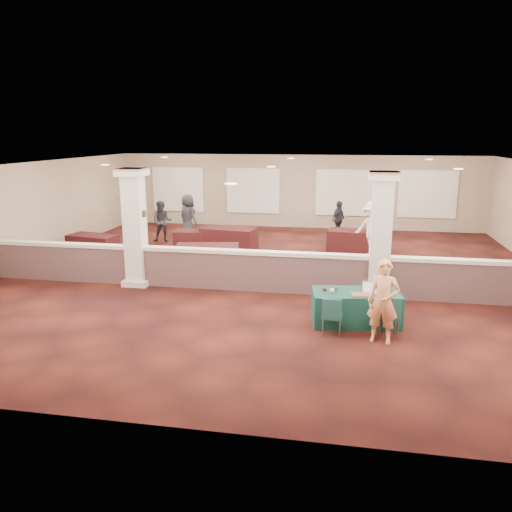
% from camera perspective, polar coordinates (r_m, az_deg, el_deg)
% --- Properties ---
extents(ground, '(16.00, 16.00, 0.00)m').
position_cam_1_polar(ground, '(14.77, 1.63, -2.27)').
color(ground, '#451711').
rests_on(ground, ground).
extents(wall_back, '(16.00, 0.04, 3.20)m').
position_cam_1_polar(wall_back, '(22.27, 4.78, 7.35)').
color(wall_back, gray).
rests_on(wall_back, ground).
extents(wall_front, '(16.00, 0.04, 3.20)m').
position_cam_1_polar(wall_front, '(6.86, -8.45, -7.61)').
color(wall_front, gray).
rests_on(wall_front, ground).
extents(wall_left, '(0.04, 16.00, 3.20)m').
position_cam_1_polar(wall_left, '(17.47, -25.33, 4.29)').
color(wall_left, gray).
rests_on(wall_left, ground).
extents(ceiling, '(16.00, 16.00, 0.02)m').
position_cam_1_polar(ceiling, '(14.22, 1.72, 10.22)').
color(ceiling, white).
rests_on(ceiling, wall_back).
extents(partition_wall, '(15.60, 0.28, 1.10)m').
position_cam_1_polar(partition_wall, '(13.19, 0.67, -1.67)').
color(partition_wall, brown).
rests_on(partition_wall, ground).
extents(column_left, '(0.72, 0.72, 3.20)m').
position_cam_1_polar(column_left, '(13.95, -13.67, 3.30)').
color(column_left, silver).
rests_on(column_left, ground).
extents(column_right, '(0.72, 0.72, 3.20)m').
position_cam_1_polar(column_right, '(12.80, 14.06, 2.36)').
color(column_right, silver).
rests_on(column_right, ground).
extents(sconce_left, '(0.12, 0.12, 0.18)m').
position_cam_1_polar(sconce_left, '(14.00, -14.81, 4.78)').
color(sconce_left, brown).
rests_on(sconce_left, column_left).
extents(sconce_right, '(0.12, 0.12, 0.18)m').
position_cam_1_polar(sconce_right, '(13.78, -12.68, 4.76)').
color(sconce_right, brown).
rests_on(sconce_right, column_left).
extents(near_table, '(2.00, 1.21, 0.72)m').
position_cam_1_polar(near_table, '(11.26, 11.32, -5.79)').
color(near_table, '#0F372E').
rests_on(near_table, ground).
extents(conf_chair_main, '(0.46, 0.47, 0.90)m').
position_cam_1_polar(conf_chair_main, '(10.58, 14.99, -6.34)').
color(conf_chair_main, '#1B4F46').
rests_on(conf_chair_main, ground).
extents(conf_chair_side, '(0.42, 0.42, 0.83)m').
position_cam_1_polar(conf_chair_side, '(10.45, 8.66, -6.48)').
color(conf_chair_side, '#1B4F46').
rests_on(conf_chair_side, ground).
extents(woman, '(0.68, 0.51, 1.70)m').
position_cam_1_polar(woman, '(10.24, 14.34, -5.07)').
color(woman, '#F8AA6C').
rests_on(woman, ground).
extents(far_table_front_left, '(1.79, 1.12, 0.68)m').
position_cam_1_polar(far_table_front_left, '(18.27, -18.13, 1.27)').
color(far_table_front_left, black).
rests_on(far_table_front_left, ground).
extents(far_table_front_center, '(2.06, 1.29, 0.78)m').
position_cam_1_polar(far_table_front_center, '(15.36, -5.58, -0.20)').
color(far_table_front_center, black).
rests_on(far_table_front_center, ground).
extents(far_table_front_right, '(1.70, 0.99, 0.66)m').
position_cam_1_polar(far_table_front_right, '(15.15, 21.84, -1.58)').
color(far_table_front_right, black).
rests_on(far_table_front_right, ground).
extents(far_table_back_left, '(1.67, 0.98, 0.64)m').
position_cam_1_polar(far_table_back_left, '(18.43, -6.85, 1.92)').
color(far_table_back_left, black).
rests_on(far_table_back_left, ground).
extents(far_table_back_center, '(2.06, 1.26, 0.78)m').
position_cam_1_polar(far_table_back_center, '(18.10, -3.11, 2.00)').
color(far_table_back_center, black).
rests_on(far_table_back_center, ground).
extents(far_table_back_right, '(2.01, 1.18, 0.77)m').
position_cam_1_polar(far_table_back_right, '(18.01, 11.27, 1.68)').
color(far_table_back_right, black).
rests_on(far_table_back_right, ground).
extents(attendee_a, '(0.83, 0.55, 1.59)m').
position_cam_1_polar(attendee_a, '(19.60, -10.68, 3.90)').
color(attendee_a, black).
rests_on(attendee_a, ground).
extents(attendee_b, '(1.32, 1.04, 1.88)m').
position_cam_1_polar(attendee_b, '(17.35, 13.03, 3.00)').
color(attendee_b, silver).
rests_on(attendee_b, ground).
extents(attendee_c, '(0.77, 0.97, 1.49)m').
position_cam_1_polar(attendee_c, '(20.31, 9.40, 4.14)').
color(attendee_c, black).
rests_on(attendee_c, ground).
extents(attendee_d, '(1.00, 0.89, 1.79)m').
position_cam_1_polar(attendee_d, '(19.91, -7.80, 4.45)').
color(attendee_d, black).
rests_on(attendee_d, ground).
extents(laptop_base, '(0.36, 0.27, 0.02)m').
position_cam_1_polar(laptop_base, '(11.15, 12.96, -4.06)').
color(laptop_base, silver).
rests_on(laptop_base, near_table).
extents(laptop_screen, '(0.33, 0.06, 0.22)m').
position_cam_1_polar(laptop_screen, '(11.22, 12.89, -3.31)').
color(laptop_screen, silver).
rests_on(laptop_screen, near_table).
extents(screen_glow, '(0.29, 0.05, 0.19)m').
position_cam_1_polar(screen_glow, '(11.22, 12.89, -3.40)').
color(screen_glow, silver).
rests_on(screen_glow, near_table).
extents(knitting, '(0.44, 0.35, 0.03)m').
position_cam_1_polar(knitting, '(10.92, 11.88, -4.36)').
color(knitting, '#BC631E').
rests_on(knitting, near_table).
extents(yarn_cream, '(0.11, 0.11, 0.11)m').
position_cam_1_polar(yarn_cream, '(10.96, 8.69, -3.93)').
color(yarn_cream, beige).
rests_on(yarn_cream, near_table).
extents(yarn_red, '(0.10, 0.10, 0.10)m').
position_cam_1_polar(yarn_red, '(11.08, 7.84, -3.72)').
color(yarn_red, maroon).
rests_on(yarn_red, near_table).
extents(yarn_grey, '(0.10, 0.10, 0.10)m').
position_cam_1_polar(yarn_grey, '(11.18, 9.07, -3.61)').
color(yarn_grey, '#46464B').
rests_on(yarn_grey, near_table).
extents(scissors, '(0.12, 0.05, 0.01)m').
position_cam_1_polar(scissors, '(11.01, 14.96, -4.43)').
color(scissors, red).
rests_on(scissors, near_table).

